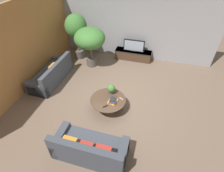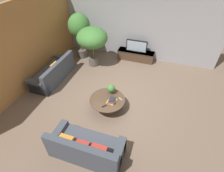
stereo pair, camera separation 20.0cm
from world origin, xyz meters
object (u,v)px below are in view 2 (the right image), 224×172
couch_by_wall (54,73)px  potted_palm_corner (92,39)px  coffee_table (107,102)px  media_console (136,55)px  potted_palm_tall (79,28)px  couch_near_entry (86,148)px  potted_plant_tabletop (111,89)px  television (137,46)px

couch_by_wall → potted_palm_corner: potted_palm_corner is taller
coffee_table → couch_by_wall: couch_by_wall is taller
media_console → potted_palm_tall: potted_palm_tall is taller
media_console → couch_near_entry: (-0.15, -5.14, 0.06)m
coffee_table → potted_palm_tall: size_ratio=0.56×
coffee_table → potted_palm_tall: 3.85m
potted_palm_corner → potted_plant_tabletop: (1.52, -2.03, -0.65)m
potted_palm_tall → potted_palm_corner: size_ratio=1.19×
couch_near_entry → potted_plant_tabletop: bearing=-89.2°
television → potted_plant_tabletop: (-0.18, -3.08, -0.10)m
media_console → potted_plant_tabletop: 3.10m
television → potted_palm_corner: bearing=-148.5°
couch_by_wall → couch_near_entry: (2.64, -2.59, 0.00)m
coffee_table → couch_by_wall: size_ratio=0.56×
couch_by_wall → television: bearing=132.4°
media_console → coffee_table: 3.42m
potted_plant_tabletop → couch_by_wall: bearing=168.7°
coffee_table → potted_palm_tall: potted_palm_tall is taller
television → potted_plant_tabletop: bearing=-93.3°
couch_by_wall → potted_palm_corner: (1.10, 1.51, 0.95)m
coffee_table → couch_near_entry: size_ratio=0.61×
television → couch_by_wall: bearing=-137.6°
couch_by_wall → potted_palm_tall: bearing=172.0°
potted_palm_tall → potted_palm_corner: (0.81, -0.49, -0.20)m
television → coffee_table: size_ratio=0.82×
media_console → potted_plant_tabletop: bearing=-93.3°
couch_by_wall → potted_palm_tall: (0.28, 2.00, 1.15)m
couch_near_entry → potted_palm_corner: size_ratio=1.09×
couch_near_entry → couch_by_wall: bearing=-44.4°
media_console → couch_near_entry: 5.15m
potted_palm_corner → potted_plant_tabletop: size_ratio=5.21×
media_console → coffee_table: size_ratio=1.46×
coffee_table → media_console: bearing=86.7°
couch_by_wall → potted_palm_corner: bearing=144.1°
potted_plant_tabletop → potted_palm_tall: bearing=132.7°
couch_by_wall → potted_palm_corner: 2.10m
couch_by_wall → couch_near_entry: 3.70m
television → potted_plant_tabletop: 3.08m
potted_palm_corner → media_console: bearing=31.6°
media_console → couch_by_wall: size_ratio=0.82×
couch_by_wall → potted_palm_corner: size_ratio=1.19×
media_console → couch_by_wall: bearing=-137.5°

